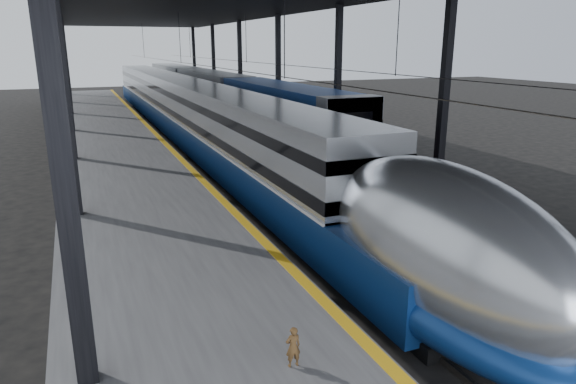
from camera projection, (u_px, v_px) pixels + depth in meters
ground at (286, 269)px, 15.86m from camera, size 160.00×160.00×0.00m
platform at (114, 148)px, 32.21m from camera, size 6.00×80.00×1.00m
yellow_strip at (158, 137)px, 33.10m from camera, size 0.30×80.00×0.01m
rails at (236, 145)px, 35.27m from camera, size 6.52×80.00×0.16m
canopy at (192, 5)px, 31.83m from camera, size 18.00×75.00×9.47m
tgv_train at (190, 114)px, 36.45m from camera, size 3.00×65.20×4.30m
second_train at (213, 94)px, 49.36m from camera, size 3.11×56.05×4.29m
child at (293, 347)px, 9.29m from camera, size 0.29×0.19×0.79m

